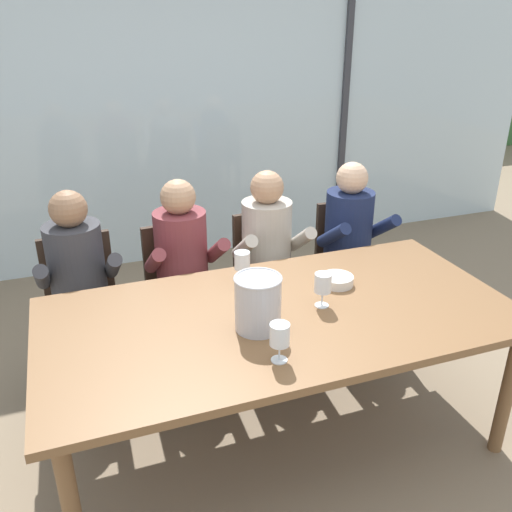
{
  "coord_description": "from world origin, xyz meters",
  "views": [
    {
      "loc": [
        -0.89,
        -2.08,
        2.1
      ],
      "look_at": [
        0.0,
        0.35,
        0.93
      ],
      "focal_mm": 37.97,
      "sensor_mm": 36.0,
      "label": 1
    }
  ],
  "objects_px": {
    "dining_table": "(281,325)",
    "wine_glass_center_pour": "(280,336)",
    "chair_left_of_center": "(182,283)",
    "ice_bucket_primary": "(258,302)",
    "chair_right_of_center": "(349,255)",
    "person_maroon_top": "(185,266)",
    "chair_center": "(269,267)",
    "person_navy_polo": "(354,240)",
    "wine_glass_by_left_taster": "(242,262)",
    "person_charcoal_jacket": "(80,281)",
    "tasting_bowl": "(337,280)",
    "person_beige_jumper": "(271,253)",
    "wine_glass_near_bucket": "(323,284)",
    "chair_near_curtain": "(83,298)"
  },
  "relations": [
    {
      "from": "chair_right_of_center",
      "to": "wine_glass_near_bucket",
      "type": "relative_size",
      "value": 5.16
    },
    {
      "from": "chair_center",
      "to": "wine_glass_center_pour",
      "type": "xyz_separation_m",
      "value": [
        -0.48,
        -1.34,
        0.37
      ]
    },
    {
      "from": "chair_center",
      "to": "person_navy_polo",
      "type": "distance_m",
      "value": 0.6
    },
    {
      "from": "wine_glass_by_left_taster",
      "to": "wine_glass_center_pour",
      "type": "height_order",
      "value": "same"
    },
    {
      "from": "chair_center",
      "to": "dining_table",
      "type": "bearing_deg",
      "value": -115.3
    },
    {
      "from": "person_maroon_top",
      "to": "person_beige_jumper",
      "type": "relative_size",
      "value": 1.0
    },
    {
      "from": "person_charcoal_jacket",
      "to": "person_navy_polo",
      "type": "bearing_deg",
      "value": -2.23
    },
    {
      "from": "wine_glass_near_bucket",
      "to": "tasting_bowl",
      "type": "bearing_deg",
      "value": 45.24
    },
    {
      "from": "chair_center",
      "to": "tasting_bowl",
      "type": "xyz_separation_m",
      "value": [
        0.07,
        -0.81,
        0.28
      ]
    },
    {
      "from": "chair_right_of_center",
      "to": "person_maroon_top",
      "type": "bearing_deg",
      "value": -171.33
    },
    {
      "from": "chair_near_curtain",
      "to": "person_charcoal_jacket",
      "type": "height_order",
      "value": "person_charcoal_jacket"
    },
    {
      "from": "chair_right_of_center",
      "to": "chair_left_of_center",
      "type": "bearing_deg",
      "value": -176.69
    },
    {
      "from": "chair_near_curtain",
      "to": "person_navy_polo",
      "type": "bearing_deg",
      "value": -7.41
    },
    {
      "from": "dining_table",
      "to": "wine_glass_center_pour",
      "type": "relative_size",
      "value": 13.11
    },
    {
      "from": "person_charcoal_jacket",
      "to": "person_beige_jumper",
      "type": "xyz_separation_m",
      "value": [
        1.17,
        -0.0,
        0.0
      ]
    },
    {
      "from": "chair_center",
      "to": "wine_glass_near_bucket",
      "type": "height_order",
      "value": "wine_glass_near_bucket"
    },
    {
      "from": "tasting_bowl",
      "to": "wine_glass_by_left_taster",
      "type": "height_order",
      "value": "wine_glass_by_left_taster"
    },
    {
      "from": "chair_near_curtain",
      "to": "chair_left_of_center",
      "type": "height_order",
      "value": "same"
    },
    {
      "from": "chair_center",
      "to": "wine_glass_center_pour",
      "type": "distance_m",
      "value": 1.47
    },
    {
      "from": "chair_left_of_center",
      "to": "ice_bucket_primary",
      "type": "distance_m",
      "value": 1.12
    },
    {
      "from": "wine_glass_center_pour",
      "to": "tasting_bowl",
      "type": "bearing_deg",
      "value": 44.11
    },
    {
      "from": "chair_left_of_center",
      "to": "chair_right_of_center",
      "type": "distance_m",
      "value": 1.21
    },
    {
      "from": "person_maroon_top",
      "to": "tasting_bowl",
      "type": "height_order",
      "value": "person_maroon_top"
    },
    {
      "from": "chair_center",
      "to": "chair_near_curtain",
      "type": "bearing_deg",
      "value": 173.72
    },
    {
      "from": "person_maroon_top",
      "to": "ice_bucket_primary",
      "type": "height_order",
      "value": "person_maroon_top"
    },
    {
      "from": "chair_left_of_center",
      "to": "wine_glass_by_left_taster",
      "type": "height_order",
      "value": "wine_glass_by_left_taster"
    },
    {
      "from": "wine_glass_by_left_taster",
      "to": "person_beige_jumper",
      "type": "bearing_deg",
      "value": 53.26
    },
    {
      "from": "dining_table",
      "to": "chair_right_of_center",
      "type": "relative_size",
      "value": 2.54
    },
    {
      "from": "person_navy_polo",
      "to": "tasting_bowl",
      "type": "bearing_deg",
      "value": -129.27
    },
    {
      "from": "person_maroon_top",
      "to": "person_beige_jumper",
      "type": "distance_m",
      "value": 0.56
    },
    {
      "from": "chair_center",
      "to": "ice_bucket_primary",
      "type": "bearing_deg",
      "value": -120.96
    },
    {
      "from": "person_charcoal_jacket",
      "to": "wine_glass_by_left_taster",
      "type": "distance_m",
      "value": 0.96
    },
    {
      "from": "person_charcoal_jacket",
      "to": "wine_glass_center_pour",
      "type": "bearing_deg",
      "value": -60.71
    },
    {
      "from": "chair_near_curtain",
      "to": "chair_left_of_center",
      "type": "bearing_deg",
      "value": -4.55
    },
    {
      "from": "chair_left_of_center",
      "to": "wine_glass_near_bucket",
      "type": "relative_size",
      "value": 5.16
    },
    {
      "from": "person_navy_polo",
      "to": "wine_glass_by_left_taster",
      "type": "distance_m",
      "value": 1.08
    },
    {
      "from": "tasting_bowl",
      "to": "chair_right_of_center",
      "type": "bearing_deg",
      "value": 56.28
    },
    {
      "from": "wine_glass_center_pour",
      "to": "dining_table",
      "type": "bearing_deg",
      "value": 66.51
    },
    {
      "from": "chair_left_of_center",
      "to": "wine_glass_by_left_taster",
      "type": "relative_size",
      "value": 5.16
    },
    {
      "from": "person_navy_polo",
      "to": "person_maroon_top",
      "type": "bearing_deg",
      "value": 176.9
    },
    {
      "from": "chair_near_curtain",
      "to": "chair_right_of_center",
      "type": "relative_size",
      "value": 1.0
    },
    {
      "from": "person_beige_jumper",
      "to": "ice_bucket_primary",
      "type": "relative_size",
      "value": 4.69
    },
    {
      "from": "chair_left_of_center",
      "to": "person_beige_jumper",
      "type": "bearing_deg",
      "value": -15.92
    },
    {
      "from": "ice_bucket_primary",
      "to": "tasting_bowl",
      "type": "height_order",
      "value": "ice_bucket_primary"
    },
    {
      "from": "person_maroon_top",
      "to": "person_navy_polo",
      "type": "relative_size",
      "value": 1.0
    },
    {
      "from": "chair_left_of_center",
      "to": "wine_glass_by_left_taster",
      "type": "xyz_separation_m",
      "value": [
        0.21,
        -0.58,
        0.37
      ]
    },
    {
      "from": "chair_right_of_center",
      "to": "person_navy_polo",
      "type": "xyz_separation_m",
      "value": [
        -0.05,
        -0.13,
        0.17
      ]
    },
    {
      "from": "chair_center",
      "to": "chair_right_of_center",
      "type": "xyz_separation_m",
      "value": [
        0.6,
        -0.01,
        0.0
      ]
    },
    {
      "from": "tasting_bowl",
      "to": "person_maroon_top",
      "type": "bearing_deg",
      "value": 135.01
    },
    {
      "from": "wine_glass_near_bucket",
      "to": "chair_center",
      "type": "bearing_deg",
      "value": 83.8
    }
  ]
}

